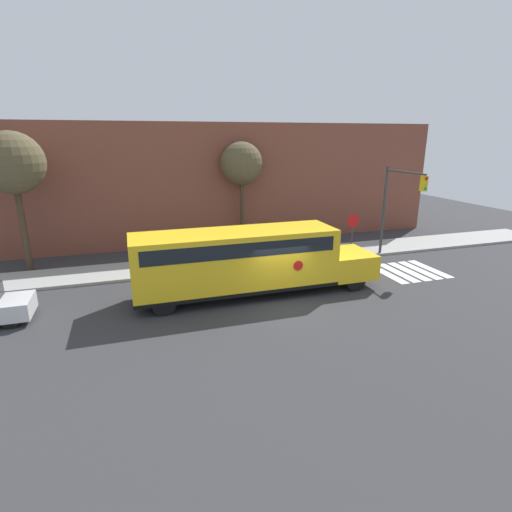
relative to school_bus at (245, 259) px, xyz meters
name	(u,v)px	position (x,y,z in m)	size (l,w,h in m)	color
ground_plane	(283,303)	(1.27, -1.49, -1.76)	(60.00, 60.00, 0.00)	#333335
sidewalk_strip	(243,260)	(1.27, 5.01, -1.68)	(44.00, 3.00, 0.15)	#9E9E99
building_backdrop	(217,182)	(1.27, 11.51, 2.25)	(32.00, 4.00, 8.01)	brown
crosswalk_stripes	(409,271)	(9.50, 0.51, -1.75)	(3.30, 3.20, 0.01)	white
school_bus	(245,259)	(0.00, 0.00, 0.00)	(11.43, 2.57, 3.07)	yellow
stop_sign	(353,228)	(8.09, 4.22, -0.02)	(0.78, 0.10, 2.57)	#38383A
traffic_light	(396,199)	(9.86, 2.66, 1.88)	(0.28, 3.44, 5.47)	#38383A
tree_near_sidewalk	(241,164)	(2.34, 8.82, 3.63)	(2.77, 2.77, 6.81)	#423323
tree_far_sidewalk	(12,164)	(-10.35, 7.06, 4.01)	(3.20, 3.20, 7.42)	#423323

